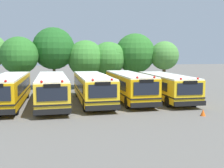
# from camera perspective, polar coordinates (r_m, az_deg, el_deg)

# --- Properties ---
(ground_plane) EXTENTS (160.00, 160.00, 0.00)m
(ground_plane) POSITION_cam_1_polar(r_m,az_deg,el_deg) (23.54, -4.11, -3.98)
(ground_plane) COLOR #595651
(school_bus_0) EXTENTS (2.50, 10.67, 2.62)m
(school_bus_0) POSITION_cam_1_polar(r_m,az_deg,el_deg) (23.55, -21.35, -1.00)
(school_bus_0) COLOR #EAA80C
(school_bus_0) RESTS_ON ground_plane
(school_bus_1) EXTENTS (2.59, 11.55, 2.58)m
(school_bus_1) POSITION_cam_1_polar(r_m,az_deg,el_deg) (23.16, -12.87, -0.88)
(school_bus_1) COLOR yellow
(school_bus_1) RESTS_ON ground_plane
(school_bus_2) EXTENTS (2.55, 10.51, 2.58)m
(school_bus_2) POSITION_cam_1_polar(r_m,az_deg,el_deg) (23.42, -4.26, -0.66)
(school_bus_2) COLOR yellow
(school_bus_2) RESTS_ON ground_plane
(school_bus_3) EXTENTS (2.53, 9.83, 2.65)m
(school_bus_3) POSITION_cam_1_polar(r_m,az_deg,el_deg) (24.14, 3.67, -0.36)
(school_bus_3) COLOR #EAA80C
(school_bus_3) RESTS_ON ground_plane
(school_bus_4) EXTENTS (2.85, 9.78, 2.50)m
(school_bus_4) POSITION_cam_1_polar(r_m,az_deg,el_deg) (25.07, 11.59, -0.40)
(school_bus_4) COLOR yellow
(school_bus_4) RESTS_ON ground_plane
(tree_1) EXTENTS (4.26, 4.26, 6.25)m
(tree_1) POSITION_cam_1_polar(r_m,az_deg,el_deg) (31.78, -19.56, 5.76)
(tree_1) COLOR #4C3823
(tree_1) RESTS_ON ground_plane
(tree_2) EXTENTS (5.13, 5.13, 7.52)m
(tree_2) POSITION_cam_1_polar(r_m,az_deg,el_deg) (33.26, -12.49, 7.62)
(tree_2) COLOR #4C3823
(tree_2) RESTS_ON ground_plane
(tree_3) EXTENTS (4.53, 4.53, 5.99)m
(tree_3) POSITION_cam_1_polar(r_m,az_deg,el_deg) (33.01, -5.57, 5.44)
(tree_3) COLOR #4C3823
(tree_3) RESTS_ON ground_plane
(tree_4) EXTENTS (4.28, 4.28, 5.83)m
(tree_4) POSITION_cam_1_polar(r_m,az_deg,el_deg) (33.39, -0.60, 5.70)
(tree_4) COLOR #4C3823
(tree_4) RESTS_ON ground_plane
(tree_5) EXTENTS (5.20, 5.20, 6.96)m
(tree_5) POSITION_cam_1_polar(r_m,az_deg,el_deg) (34.72, 5.03, 6.60)
(tree_5) COLOR #4C3823
(tree_5) RESTS_ON ground_plane
(tree_6) EXTENTS (3.67, 3.67, 5.93)m
(tree_6) POSITION_cam_1_polar(r_m,az_deg,el_deg) (34.71, 11.37, 6.09)
(tree_6) COLOR #4C3823
(tree_6) RESTS_ON ground_plane
(traffic_cone) EXTENTS (0.36, 0.36, 0.48)m
(traffic_cone) POSITION_cam_1_polar(r_m,az_deg,el_deg) (19.40, 19.13, -5.86)
(traffic_cone) COLOR #EA5914
(traffic_cone) RESTS_ON ground_plane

